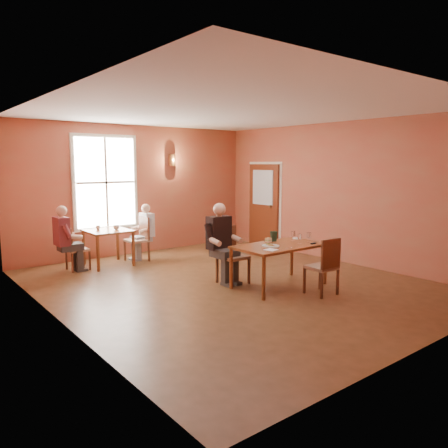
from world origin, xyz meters
TOP-DOWN VIEW (x-y plane):
  - ground at (0.00, 0.00)m, footprint 6.00×7.00m
  - wall_back at (0.00, 3.50)m, footprint 6.00×0.04m
  - wall_front at (0.00, -3.50)m, footprint 6.00×0.04m
  - wall_left at (-3.00, 0.00)m, footprint 0.04×7.00m
  - wall_right at (3.00, 0.00)m, footprint 0.04×7.00m
  - ceiling at (0.00, 0.00)m, footprint 6.00×7.00m
  - window at (-0.80, 3.45)m, footprint 1.36×0.10m
  - door at (2.94, 2.30)m, footprint 0.12×1.04m
  - wall_sconce at (0.90, 3.40)m, footprint 0.16×0.16m
  - main_table at (0.55, -0.65)m, footprint 1.57×0.88m
  - chair_diner_main at (0.05, 0.00)m, footprint 0.45×0.45m
  - diner_main at (0.05, -0.03)m, footprint 0.55×0.55m
  - chair_empty at (0.77, -1.39)m, footprint 0.44×0.44m
  - plate_food at (0.31, -0.67)m, footprint 0.35×0.35m
  - sandwich at (0.37, -0.56)m, footprint 0.09×0.09m
  - goblet_a at (1.02, -0.52)m, footprint 0.10×0.10m
  - goblet_b at (1.15, -0.78)m, footprint 0.09×0.09m
  - goblet_c at (0.89, -0.80)m, footprint 0.10×0.10m
  - menu_stand at (0.69, -0.36)m, footprint 0.12×0.09m
  - knife at (0.49, -0.93)m, footprint 0.21×0.07m
  - napkin at (0.11, -0.88)m, footprint 0.21×0.21m
  - side_plate at (1.25, -0.41)m, footprint 0.22×0.22m
  - sunglasses at (1.07, -0.95)m, footprint 0.14×0.06m
  - second_table at (-1.12, 2.69)m, footprint 0.85×0.85m
  - chair_diner_white at (-0.47, 2.69)m, footprint 0.42×0.42m
  - diner_white at (-0.44, 2.69)m, footprint 0.48×0.48m
  - chair_diner_maroon at (-1.77, 2.69)m, footprint 0.38×0.38m
  - diner_maroon at (-1.80, 2.69)m, footprint 0.51×0.51m
  - cup_a at (-0.96, 2.62)m, footprint 0.13×0.13m
  - cup_b at (-1.27, 2.84)m, footprint 0.11×0.11m

SIDE VIEW (x-z plane):
  - ground at x=0.00m, z-range -0.01..0.01m
  - main_table at x=0.55m, z-range 0.00..0.74m
  - second_table at x=-1.12m, z-range 0.00..0.75m
  - chair_diner_maroon at x=-1.77m, z-range 0.00..0.87m
  - chair_empty at x=0.77m, z-range 0.00..0.94m
  - chair_diner_white at x=-0.47m, z-range 0.00..0.96m
  - chair_diner_main at x=0.05m, z-range 0.00..1.01m
  - diner_white at x=-0.44m, z-range 0.00..1.19m
  - diner_maroon at x=-1.80m, z-range 0.00..1.28m
  - diner_main at x=0.05m, z-range 0.00..1.38m
  - knife at x=0.49m, z-range 0.74..0.74m
  - napkin at x=0.11m, z-range 0.74..0.74m
  - side_plate at x=1.25m, z-range 0.74..0.75m
  - sunglasses at x=1.07m, z-range 0.74..0.75m
  - plate_food at x=0.31m, z-range 0.74..0.77m
  - sandwich at x=0.37m, z-range 0.74..0.84m
  - cup_b at x=-1.27m, z-range 0.75..0.84m
  - cup_a at x=-0.96m, z-range 0.75..0.84m
  - goblet_b at x=1.15m, z-range 0.74..0.92m
  - menu_stand at x=0.69m, z-range 0.74..0.92m
  - goblet_c at x=0.89m, z-range 0.74..0.92m
  - goblet_a at x=1.02m, z-range 0.74..0.92m
  - door at x=2.94m, z-range 0.00..2.10m
  - wall_back at x=0.00m, z-range 0.00..3.00m
  - wall_front at x=0.00m, z-range 0.00..3.00m
  - wall_left at x=-3.00m, z-range 0.00..3.00m
  - wall_right at x=3.00m, z-range 0.00..3.00m
  - window at x=-0.80m, z-range 0.72..2.68m
  - wall_sconce at x=0.90m, z-range 2.06..2.34m
  - ceiling at x=0.00m, z-range 2.98..3.02m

